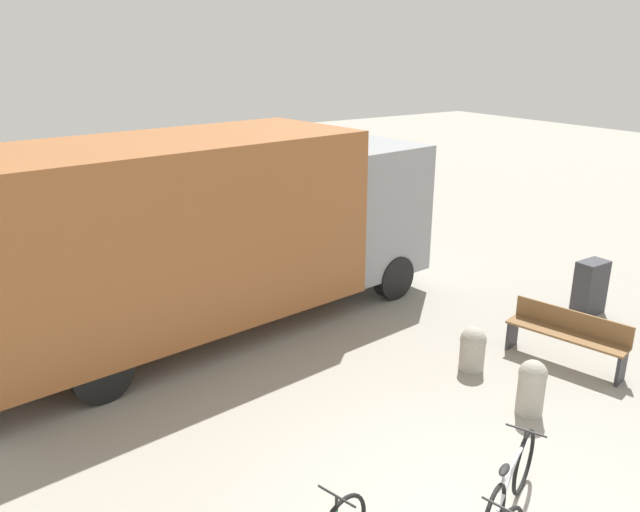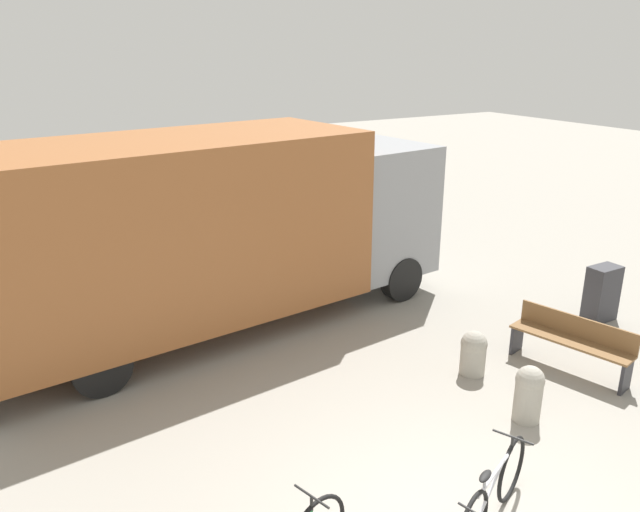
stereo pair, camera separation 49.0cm
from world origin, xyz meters
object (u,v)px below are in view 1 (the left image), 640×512
object	(u,v)px
bollard_far_bench	(473,348)
delivery_truck	(212,226)
utility_box	(590,287)
bicycle_far	(509,488)
bollard_near_bench	(532,386)
park_bench	(567,334)

from	to	relation	value
bollard_far_bench	delivery_truck	bearing A→B (deg)	125.09
delivery_truck	utility_box	distance (m)	6.90
bicycle_far	bollard_near_bench	distance (m)	2.16
delivery_truck	bicycle_far	world-z (taller)	delivery_truck
bollard_near_bench	delivery_truck	bearing A→B (deg)	115.11
bollard_near_bench	utility_box	world-z (taller)	utility_box
utility_box	bollard_near_bench	bearing A→B (deg)	-156.30
bicycle_far	utility_box	xyz separation A→B (m)	(5.41, 2.75, 0.11)
bicycle_far	bollard_far_bench	xyz separation A→B (m)	(2.06, 2.45, -0.03)
park_bench	bicycle_far	world-z (taller)	park_bench
park_bench	bollard_near_bench	world-z (taller)	park_bench
bollard_near_bench	bollard_far_bench	size ratio (longest dim) A/B	1.14
delivery_truck	bollard_near_bench	distance (m)	5.60
delivery_truck	bollard_near_bench	bearing A→B (deg)	-71.02
bicycle_far	bollard_far_bench	bearing A→B (deg)	26.42
bollard_near_bench	park_bench	bearing A→B (deg)	21.23
delivery_truck	bicycle_far	distance (m)	6.27
park_bench	utility_box	size ratio (longest dim) A/B	1.83
delivery_truck	bollard_near_bench	xyz separation A→B (m)	(2.30, -4.91, -1.40)
bollard_far_bench	bollard_near_bench	bearing A→B (deg)	-101.07
bollard_far_bench	utility_box	distance (m)	3.36
delivery_truck	park_bench	size ratio (longest dim) A/B	4.57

